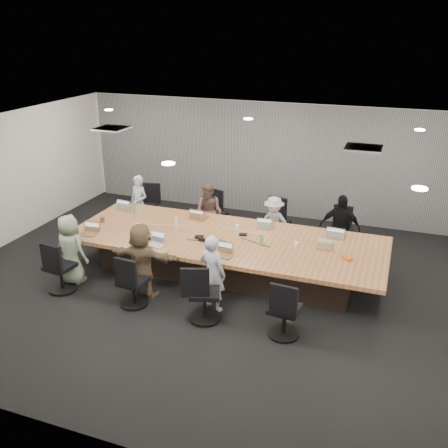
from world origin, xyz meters
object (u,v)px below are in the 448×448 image
(person_0, at_px, (139,203))
(person_2, at_px, (274,223))
(person_1, at_px, (209,212))
(person_3, at_px, (340,228))
(laptop_4, at_px, (88,234))
(bottle_clear, at_px, (176,223))
(person_4, at_px, (71,249))
(person_5, at_px, (142,261))
(laptop_5, at_px, (156,245))
(chair_0, at_px, (147,209))
(snack_packet, at_px, (347,258))
(stapler, at_px, (202,240))
(bottle_green_left, at_px, (135,207))
(chair_4, at_px, (60,270))
(mug_brown, at_px, (102,219))
(canvas_bag, at_px, (325,245))
(laptop_2, at_px, (267,226))
(chair_1, at_px, (215,217))
(chair_2, at_px, (277,226))
(chair_5, at_px, (133,285))
(laptop_6, at_px, (224,256))
(laptop_0, at_px, (127,207))
(bottle_green_right, at_px, (261,240))
(chair_3, at_px, (341,236))
(chair_7, at_px, (285,313))
(chair_6, at_px, (205,297))
(person_6, at_px, (212,273))
(conference_table, at_px, (226,253))
(laptop_3, at_px, (336,235))

(person_0, bearing_deg, person_2, 13.51)
(person_1, distance_m, person_2, 1.47)
(person_3, bearing_deg, laptop_4, -156.11)
(bottle_clear, bearing_deg, person_4, -136.04)
(person_5, bearing_deg, laptop_5, -92.86)
(chair_0, height_order, snack_packet, snack_packet)
(person_2, relative_size, stapler, 7.13)
(bottle_green_left, height_order, stapler, bottle_green_left)
(chair_4, xyz_separation_m, bottle_clear, (1.48, 1.78, 0.46))
(mug_brown, height_order, canvas_bag, canvas_bag)
(chair_0, height_order, laptop_2, chair_0)
(person_2, bearing_deg, snack_packet, -32.47)
(chair_1, height_order, chair_2, chair_1)
(chair_5, distance_m, person_2, 3.48)
(person_0, distance_m, laptop_5, 2.66)
(laptop_2, bearing_deg, laptop_4, 21.75)
(laptop_4, xyz_separation_m, laptop_6, (2.80, 0.00, 0.00))
(laptop_0, bearing_deg, laptop_6, 155.59)
(chair_4, relative_size, bottle_green_right, 3.56)
(chair_1, height_order, person_2, person_2)
(chair_3, bearing_deg, laptop_6, 60.44)
(chair_4, xyz_separation_m, chair_5, (1.48, 0.00, -0.02))
(chair_5, bearing_deg, snack_packet, 28.22)
(canvas_bag, bearing_deg, chair_7, -98.88)
(person_3, bearing_deg, mug_brown, -163.82)
(chair_2, height_order, chair_7, chair_2)
(person_2, height_order, mug_brown, person_2)
(chair_6, distance_m, laptop_4, 2.96)
(laptop_4, bearing_deg, person_6, -17.69)
(bottle_green_right, distance_m, bottle_clear, 1.82)
(person_1, relative_size, mug_brown, 12.42)
(conference_table, xyz_separation_m, person_6, (0.25, -1.35, 0.28))
(person_5, relative_size, bottle_green_left, 5.86)
(chair_7, xyz_separation_m, bottle_clear, (-2.65, 1.78, 0.46))
(chair_6, distance_m, laptop_2, 2.54)
(chair_7, relative_size, snack_packet, 4.50)
(chair_1, relative_size, laptop_2, 2.72)
(chair_4, height_order, laptop_0, chair_4)
(canvas_bag, bearing_deg, bottle_green_right, -166.70)
(person_6, height_order, stapler, person_6)
(person_0, distance_m, person_2, 3.22)
(chair_5, xyz_separation_m, snack_packet, (3.37, 1.52, 0.38))
(chair_5, bearing_deg, laptop_4, 152.69)
(person_5, bearing_deg, person_1, -96.88)
(chair_2, bearing_deg, laptop_4, 52.89)
(laptop_3, bearing_deg, bottle_green_right, 40.04)
(person_0, xyz_separation_m, laptop_6, (2.88, -2.15, 0.10))
(chair_4, bearing_deg, chair_2, 54.67)
(laptop_2, bearing_deg, person_0, -14.94)
(person_3, height_order, snack_packet, person_3)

